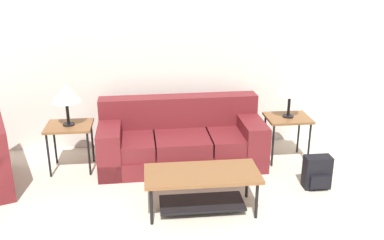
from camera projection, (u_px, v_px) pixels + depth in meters
wall_back at (186, 53)px, 5.77m from camera, size 9.09×0.06×2.60m
couch at (181, 141)px, 5.48m from camera, size 2.08×0.93×0.82m
coffee_table at (202, 182)px, 4.38m from camera, size 1.17×0.54×0.44m
side_table_left at (69, 130)px, 5.22m from camera, size 0.55×0.47×0.59m
side_table_right at (288, 121)px, 5.50m from camera, size 0.55×0.47×0.59m
table_lamp_left at (66, 94)px, 5.06m from camera, size 0.35×0.35×0.51m
table_lamp_right at (290, 87)px, 5.35m from camera, size 0.35×0.35×0.51m
backpack at (317, 173)px, 4.88m from camera, size 0.30×0.24×0.38m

